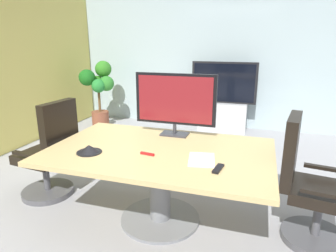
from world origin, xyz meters
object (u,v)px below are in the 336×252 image
Objects in this scene: office_chair_left at (50,158)px; remote_control at (218,169)px; conference_table at (160,167)px; wall_display_unit at (223,108)px; office_chair_right at (308,191)px; tv_monitor at (175,101)px; conference_phone at (89,149)px; potted_plant at (99,87)px.

remote_control is at bearing 85.14° from office_chair_left.
wall_display_unit is at bearing 87.02° from conference_table.
office_chair_right reaches higher than conference_table.
tv_monitor is 0.98m from conference_phone.
office_chair_right is 0.83× the size of wall_display_unit.
tv_monitor is at bearing 135.58° from remote_control.
wall_display_unit is 2.46m from potted_plant.
office_chair_left is at bearing -163.71° from tv_monitor.
wall_display_unit is 1.01× the size of potted_plant.
wall_display_unit is 3.53m from conference_phone.
wall_display_unit is at bearing 161.03° from office_chair_left.
potted_plant is at bearing -169.86° from wall_display_unit.
office_chair_left is (-1.29, 0.08, -0.10)m from conference_table.
conference_phone is at bearing -128.25° from tv_monitor.
tv_monitor is (-1.28, 0.33, 0.63)m from office_chair_right.
remote_control is (0.57, -0.28, 0.18)m from conference_table.
potted_plant is at bearing -154.37° from office_chair_left.
conference_phone is (1.66, -3.01, -0.03)m from potted_plant.
office_chair_right is 6.41× the size of remote_control.
wall_display_unit reaches higher than conference_phone.
potted_plant is (-3.51, 2.61, 0.34)m from office_chair_right.
conference_table is 1.54× the size of potted_plant.
conference_table is at bearing -91.16° from tv_monitor.
tv_monitor is at bearing -45.63° from potted_plant.
tv_monitor is 0.99m from remote_control.
tv_monitor is at bearing -93.29° from wall_display_unit.
office_chair_right is 3.24m from wall_display_unit.
office_chair_left is at bearing 100.36° from office_chair_right.
office_chair_right reaches higher than conference_phone.
remote_control is (2.80, -3.03, -0.05)m from potted_plant.
conference_phone is (-1.85, -0.40, 0.31)m from office_chair_right.
conference_table is 1.83× the size of office_chair_right.
potted_plant reaches higher than office_chair_right.
office_chair_left is at bearing -70.54° from potted_plant.
remote_control is (-0.72, -0.41, 0.28)m from office_chair_right.
tv_monitor is 0.64× the size of wall_display_unit.
office_chair_right is 1.92m from conference_phone.
wall_display_unit reaches higher than potted_plant.
office_chair_right is 1.46m from tv_monitor.
remote_control is (0.40, -3.45, 0.30)m from wall_display_unit.
conference_phone is at bearing -61.07° from potted_plant.
tv_monitor reaches higher than potted_plant.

